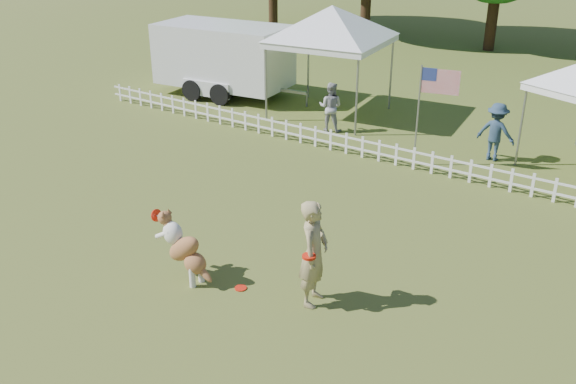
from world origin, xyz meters
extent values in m
plane|color=#42581B|center=(0.00, 0.00, 0.00)|extent=(120.00, 120.00, 0.00)
imported|color=tan|center=(1.34, 0.45, 0.96)|extent=(0.61, 0.79, 1.92)
cylinder|color=red|center=(0.06, 0.06, 0.01)|extent=(0.27, 0.27, 0.02)
imported|color=#9C9BA1|center=(-3.12, 8.42, 0.74)|extent=(0.84, 0.73, 1.49)
imported|color=#263B53|center=(1.71, 8.85, 0.78)|extent=(1.03, 0.61, 1.56)
camera|label=1|loc=(6.29, -7.50, 6.35)|focal=40.00mm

